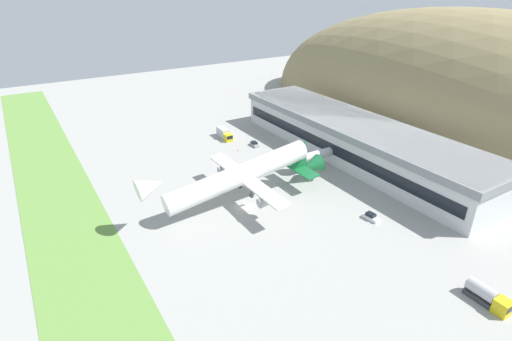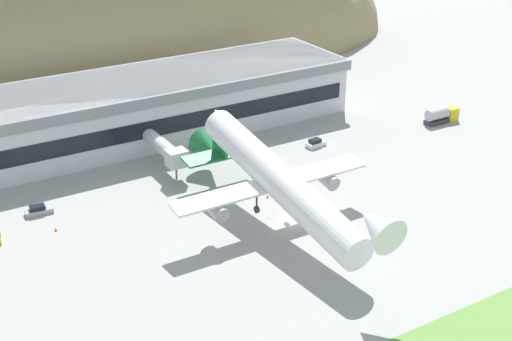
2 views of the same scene
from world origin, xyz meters
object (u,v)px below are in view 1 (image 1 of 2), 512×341
at_px(terminal_building, 355,137).
at_px(box_truck, 224,134).
at_px(service_car_0, 254,144).
at_px(cargo_airplane, 242,175).
at_px(service_car_1, 371,217).
at_px(fuel_truck, 487,296).
at_px(traffic_cone_0, 277,199).
at_px(jetway_0, 310,157).
at_px(traffic_cone_1, 238,150).

xyz_separation_m(terminal_building, box_truck, (-35.06, -27.09, -4.86)).
height_order(service_car_0, box_truck, box_truck).
bearing_deg(terminal_building, cargo_airplane, -81.78).
distance_m(terminal_building, box_truck, 44.57).
height_order(terminal_building, service_car_1, terminal_building).
xyz_separation_m(fuel_truck, traffic_cone_0, (-48.16, -10.25, -1.25)).
distance_m(jetway_0, cargo_airplane, 26.91).
height_order(jetway_0, fuel_truck, jetway_0).
bearing_deg(traffic_cone_1, terminal_building, 51.36).
height_order(service_car_0, traffic_cone_0, service_car_0).
bearing_deg(traffic_cone_0, service_car_0, 157.49).
height_order(fuel_truck, traffic_cone_1, fuel_truck).
height_order(terminal_building, box_truck, terminal_building).
bearing_deg(terminal_building, jetway_0, -89.08).
bearing_deg(traffic_cone_0, cargo_airplane, -114.08).
relative_size(service_car_1, traffic_cone_0, 6.97).
relative_size(cargo_airplane, traffic_cone_0, 86.36).
height_order(box_truck, traffic_cone_0, box_truck).
relative_size(terminal_building, fuel_truck, 11.97).
distance_m(fuel_truck, traffic_cone_1, 80.90).
distance_m(jetway_0, service_car_1, 29.08).
bearing_deg(cargo_airplane, terminal_building, 98.22).
bearing_deg(fuel_truck, box_truck, -179.03).
bearing_deg(fuel_truck, cargo_airplane, -160.65).
relative_size(fuel_truck, box_truck, 0.89).
relative_size(cargo_airplane, fuel_truck, 6.56).
relative_size(jetway_0, traffic_cone_0, 22.97).
bearing_deg(box_truck, terminal_building, 37.69).
bearing_deg(cargo_airplane, fuel_truck, 19.35).
bearing_deg(fuel_truck, service_car_0, 177.50).
bearing_deg(traffic_cone_1, box_truck, 173.17).
distance_m(cargo_airplane, traffic_cone_0, 11.21).
relative_size(service_car_0, box_truck, 0.50).
relative_size(service_car_0, fuel_truck, 0.56).
bearing_deg(traffic_cone_1, service_car_1, 6.71).
bearing_deg(fuel_truck, jetway_0, 172.25).
distance_m(terminal_building, service_car_0, 32.67).
bearing_deg(jetway_0, box_truck, -165.07).
xyz_separation_m(terminal_building, service_car_0, (-23.48, -21.96, -5.80)).
bearing_deg(service_car_0, traffic_cone_0, -22.51).
distance_m(cargo_airplane, service_car_1, 31.61).
height_order(service_car_1, traffic_cone_0, service_car_1).
bearing_deg(terminal_building, traffic_cone_1, -128.64).
relative_size(jetway_0, traffic_cone_1, 22.97).
bearing_deg(service_car_0, cargo_airplane, -36.09).
height_order(jetway_0, service_car_1, jetway_0).
distance_m(terminal_building, traffic_cone_1, 37.07).
xyz_separation_m(jetway_0, service_car_0, (-23.76, -4.29, -3.40)).
distance_m(service_car_0, box_truck, 12.71).
xyz_separation_m(terminal_building, traffic_cone_0, (9.84, -35.76, -6.12)).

